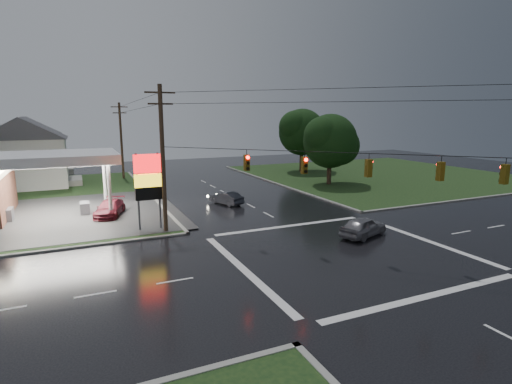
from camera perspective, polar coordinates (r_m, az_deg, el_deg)
name	(u,v)px	position (r m, az deg, el deg)	size (l,w,h in m)	color
ground	(343,252)	(26.87, 12.27, -8.44)	(120.00, 120.00, 0.00)	black
grass_ne	(380,175)	(62.64, 17.34, 2.39)	(36.00, 36.00, 0.08)	black
pylon_sign	(148,179)	(31.49, -15.18, 1.80)	(2.00, 0.35, 6.00)	#59595E
utility_pole_nw	(163,157)	(30.46, -13.18, 4.85)	(2.20, 0.32, 11.00)	#382619
utility_pole_n	(121,140)	(58.63, -18.69, 7.10)	(2.20, 0.32, 10.50)	#382619
traffic_signals	(347,153)	(25.49, 12.91, 5.44)	(26.87, 26.87, 1.47)	black
house_near	(26,152)	(56.69, -30.02, 5.02)	(11.05, 8.48, 8.60)	silver
house_far	(27,145)	(68.70, -29.93, 5.81)	(11.05, 8.48, 8.60)	silver
tree_ne_near	(331,141)	(51.60, 10.68, 7.14)	(7.99, 6.80, 8.98)	black
tree_ne_far	(303,132)	(63.27, 6.70, 8.48)	(8.46, 7.20, 9.80)	black
car_north	(226,198)	(40.07, -4.30, -0.84)	(1.37, 3.93, 1.29)	#22242B
car_crossing	(363,227)	(30.48, 15.08, -4.79)	(1.75, 4.35, 1.48)	slate
car_pump	(110,208)	(37.58, -20.16, -2.20)	(1.96, 4.82, 1.40)	#5B141F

